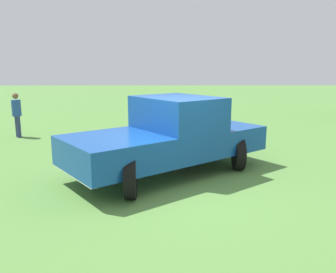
% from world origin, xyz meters
% --- Properties ---
extents(ground_plane, '(80.00, 80.00, 0.00)m').
position_xyz_m(ground_plane, '(0.00, 0.00, 0.00)').
color(ground_plane, '#54843D').
extents(pickup_truck, '(4.50, 5.10, 1.83)m').
position_xyz_m(pickup_truck, '(-0.77, -0.11, 0.95)').
color(pickup_truck, black).
rests_on(pickup_truck, ground_plane).
extents(person_bystander, '(0.45, 0.45, 1.61)m').
position_xyz_m(person_bystander, '(-5.09, -5.60, 0.90)').
color(person_bystander, navy).
rests_on(person_bystander, ground_plane).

